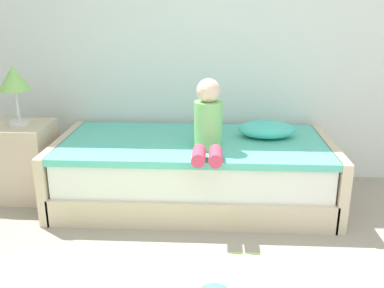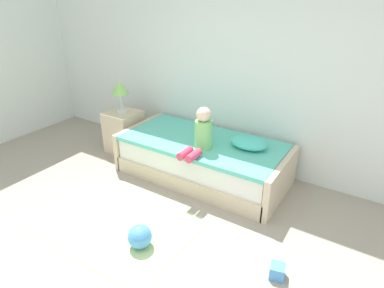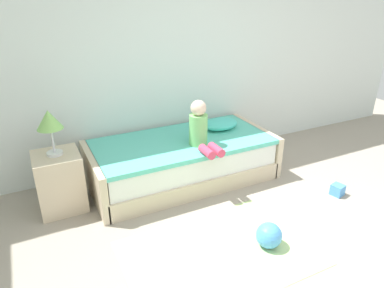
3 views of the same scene
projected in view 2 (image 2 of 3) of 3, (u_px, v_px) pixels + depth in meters
wall_rear at (259, 57)px, 3.82m from camera, size 7.20×0.10×2.90m
bed at (203, 158)px, 4.08m from camera, size 2.11×1.00×0.50m
nightstand at (124, 132)px, 4.72m from camera, size 0.44×0.44×0.60m
table_lamp at (120, 89)px, 4.44m from camera, size 0.24×0.24×0.45m
child_figure at (201, 133)px, 3.65m from camera, size 0.20×0.51×0.50m
pillow at (249, 143)px, 3.74m from camera, size 0.44×0.30×0.13m
toy_ball at (140, 236)px, 2.98m from camera, size 0.23×0.23×0.23m
area_rug at (115, 223)px, 3.32m from camera, size 1.60×1.10×0.01m
toy_block at (277, 271)px, 2.68m from camera, size 0.15×0.15×0.12m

